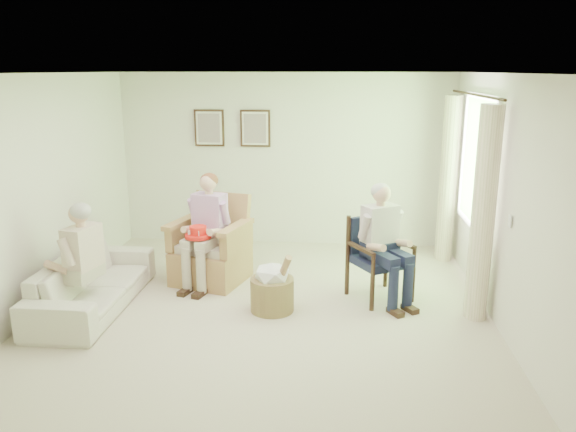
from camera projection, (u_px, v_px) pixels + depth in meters
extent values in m
plane|color=beige|center=(263.00, 316.00, 6.19)|extent=(5.50, 5.50, 0.00)
cube|color=silver|center=(285.00, 160.00, 8.51)|extent=(5.00, 0.04, 2.60)
cube|color=silver|center=(197.00, 310.00, 3.21)|extent=(5.00, 0.04, 2.60)
cube|color=silver|center=(32.00, 197.00, 6.07)|extent=(0.04, 5.50, 2.60)
cube|color=silver|center=(507.00, 206.00, 5.65)|extent=(0.04, 5.50, 2.60)
cube|color=white|center=(260.00, 73.00, 5.53)|extent=(5.00, 5.50, 0.02)
cube|color=#2D6B23|center=(478.00, 163.00, 6.74)|extent=(0.02, 1.40, 1.50)
cube|color=white|center=(483.00, 96.00, 6.55)|extent=(0.04, 1.52, 0.06)
cube|color=white|center=(472.00, 225.00, 6.94)|extent=(0.04, 1.52, 0.06)
cylinder|color=#382114|center=(475.00, 95.00, 6.55)|extent=(0.03, 2.50, 0.03)
cylinder|color=#F8E3C2|center=(483.00, 215.00, 5.91)|extent=(0.34, 0.34, 2.30)
cylinder|color=#F8E3C2|center=(448.00, 180.00, 7.80)|extent=(0.34, 0.34, 2.30)
cube|color=#382114|center=(209.00, 128.00, 8.46)|extent=(0.45, 0.03, 0.55)
cube|color=silver|center=(209.00, 128.00, 8.43)|extent=(0.39, 0.01, 0.49)
cube|color=tan|center=(209.00, 128.00, 8.43)|extent=(0.33, 0.01, 0.43)
cube|color=#382114|center=(255.00, 128.00, 8.40)|extent=(0.45, 0.03, 0.55)
cube|color=silver|center=(255.00, 128.00, 8.38)|extent=(0.39, 0.01, 0.49)
cube|color=tan|center=(255.00, 129.00, 8.37)|extent=(0.33, 0.01, 0.43)
cube|color=tan|center=(211.00, 265.00, 7.17)|extent=(0.82, 0.80, 0.43)
cube|color=beige|center=(210.00, 246.00, 7.07)|extent=(0.63, 0.61, 0.10)
cube|color=tan|center=(215.00, 216.00, 7.35)|extent=(0.76, 0.23, 0.64)
cube|color=tan|center=(181.00, 236.00, 7.10)|extent=(0.10, 0.74, 0.31)
cube|color=tan|center=(240.00, 237.00, 7.04)|extent=(0.10, 0.74, 0.31)
cylinder|color=black|center=(356.00, 289.00, 6.40)|extent=(0.05, 0.05, 0.41)
cylinder|color=black|center=(406.00, 291.00, 6.35)|extent=(0.05, 0.05, 0.41)
cylinder|color=black|center=(355.00, 273.00, 6.91)|extent=(0.05, 0.05, 0.41)
cylinder|color=black|center=(401.00, 274.00, 6.86)|extent=(0.05, 0.05, 0.41)
cube|color=#1B223C|center=(380.00, 261.00, 6.57)|extent=(0.55, 0.53, 0.09)
cube|color=#1B223C|center=(379.00, 234.00, 6.75)|extent=(0.51, 0.07, 0.47)
imported|color=silver|center=(93.00, 282.00, 6.36)|extent=(2.01, 0.79, 0.59)
cube|color=#BEB099|center=(209.00, 234.00, 7.03)|extent=(0.40, 0.26, 0.16)
cube|color=#D299D9|center=(209.00, 212.00, 6.98)|extent=(0.39, 0.24, 0.46)
sphere|color=#DDAD8E|center=(208.00, 183.00, 6.87)|extent=(0.21, 0.21, 0.21)
ellipsoid|color=brown|center=(208.00, 180.00, 6.89)|extent=(0.22, 0.22, 0.18)
cube|color=#BEB099|center=(197.00, 242.00, 6.84)|extent=(0.14, 0.44, 0.13)
cube|color=#BEB099|center=(213.00, 243.00, 6.82)|extent=(0.14, 0.44, 0.13)
cylinder|color=#BEB099|center=(194.00, 271.00, 6.72)|extent=(0.12, 0.12, 0.54)
cylinder|color=#BEB099|center=(211.00, 271.00, 6.70)|extent=(0.12, 0.12, 0.54)
cube|color=#1B203B|center=(381.00, 248.00, 6.53)|extent=(0.40, 0.26, 0.16)
cube|color=silver|center=(382.00, 225.00, 6.48)|extent=(0.39, 0.24, 0.46)
sphere|color=#DDAD8E|center=(383.00, 194.00, 6.37)|extent=(0.21, 0.21, 0.21)
ellipsoid|color=#B7B2AD|center=(383.00, 191.00, 6.39)|extent=(0.22, 0.22, 0.18)
cube|color=#1B203B|center=(373.00, 258.00, 6.34)|extent=(0.14, 0.44, 0.13)
cube|color=#1B203B|center=(391.00, 259.00, 6.32)|extent=(0.14, 0.44, 0.13)
cylinder|color=#1B203B|center=(373.00, 288.00, 6.22)|extent=(0.12, 0.12, 0.52)
cylinder|color=#1B203B|center=(391.00, 288.00, 6.20)|extent=(0.12, 0.12, 0.52)
cube|color=#BCB397|center=(83.00, 271.00, 6.10)|extent=(0.42, 0.26, 0.16)
cube|color=beige|center=(81.00, 245.00, 6.05)|extent=(0.41, 0.24, 0.46)
sphere|color=#DDAD8E|center=(78.00, 213.00, 5.95)|extent=(0.21, 0.21, 0.21)
ellipsoid|color=#B7B2AD|center=(78.00, 210.00, 5.96)|extent=(0.22, 0.22, 0.18)
cube|color=#BCB397|center=(65.00, 282.00, 5.91)|extent=(0.14, 0.44, 0.13)
cube|color=#BCB397|center=(83.00, 283.00, 5.89)|extent=(0.14, 0.44, 0.13)
cylinder|color=#BCB397|center=(58.00, 310.00, 5.77)|extent=(0.12, 0.12, 0.42)
cylinder|color=#BCB397|center=(77.00, 310.00, 5.76)|extent=(0.12, 0.12, 0.42)
cylinder|color=red|center=(198.00, 236.00, 6.76)|extent=(0.32, 0.32, 0.04)
cylinder|color=red|center=(198.00, 231.00, 6.75)|extent=(0.20, 0.20, 0.12)
cube|color=white|center=(207.00, 231.00, 6.74)|extent=(0.04, 0.01, 0.05)
cube|color=white|center=(203.00, 229.00, 6.84)|extent=(0.02, 0.05, 0.05)
cube|color=white|center=(192.00, 229.00, 6.82)|extent=(0.04, 0.03, 0.05)
cube|color=white|center=(190.00, 232.00, 6.70)|extent=(0.04, 0.03, 0.05)
cube|color=white|center=(199.00, 234.00, 6.65)|extent=(0.02, 0.05, 0.05)
cylinder|color=tan|center=(272.00, 294.00, 6.29)|extent=(0.62, 0.62, 0.38)
ellipsoid|color=white|center=(272.00, 274.00, 6.23)|extent=(0.44, 0.44, 0.26)
cylinder|color=#A57F56|center=(281.00, 276.00, 6.17)|extent=(0.19, 0.35, 0.57)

